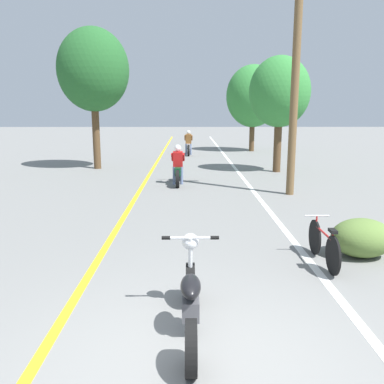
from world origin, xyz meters
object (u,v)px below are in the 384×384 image
Objects in this scene: motorcycle_rider_far at (188,146)px; bicycle_parked at (323,244)px; motorcycle_rider_lead at (178,169)px; roadside_tree_left at (93,70)px; roadside_tree_right_far at (253,96)px; roadside_tree_right_near at (280,92)px; motorcycle_foreground at (191,298)px; utility_pole at (295,81)px.

motorcycle_rider_far reaches higher than bicycle_parked.
bicycle_parked is at bearing -70.77° from motorcycle_rider_lead.
roadside_tree_right_far is at bearing 43.76° from roadside_tree_left.
motorcycle_rider_far is (-3.77, 6.74, -2.77)m from roadside_tree_right_near.
roadside_tree_right_far is at bearing 79.43° from motorcycle_foreground.
bicycle_parked is at bearing -98.46° from utility_pole.
utility_pole is 3.40× the size of motorcycle_rider_lead.
utility_pole reaches higher than motorcycle_rider_lead.
roadside_tree_left reaches higher than motorcycle_rider_far.
bicycle_parked is (2.68, -7.69, -0.18)m from motorcycle_rider_lead.
motorcycle_foreground is (-3.75, -12.72, -2.89)m from roadside_tree_right_near.
motorcycle_foreground is 1.31× the size of bicycle_parked.
roadside_tree_left is 3.80× the size of bicycle_parked.
utility_pole is 1.25× the size of roadside_tree_right_far.
utility_pole is 3.21× the size of motorcycle_foreground.
utility_pole is at bearing 81.54° from bicycle_parked.
roadside_tree_left is 7.96m from motorcycle_rider_far.
roadside_tree_left reaches higher than roadside_tree_right_near.
motorcycle_rider_lead is (-4.15, -2.90, -2.77)m from roadside_tree_right_near.
roadside_tree_left is 3.08× the size of motorcycle_rider_lead.
utility_pole is at bearing -93.66° from roadside_tree_right_far.
roadside_tree_right_far reaches higher than motorcycle_foreground.
motorcycle_rider_lead is at bearing -110.62° from roadside_tree_right_far.
motorcycle_foreground is 3.13m from bicycle_parked.
roadside_tree_right_far reaches higher than bicycle_parked.
motorcycle_rider_lead is at bearing 152.66° from utility_pole.
utility_pole reaches higher than roadside_tree_left.
motorcycle_rider_lead is (-3.55, 1.84, -2.92)m from utility_pole.
motorcycle_foreground reaches higher than bicycle_parked.
roadside_tree_left reaches higher than bicycle_parked.
utility_pole is at bearing -97.13° from roadside_tree_right_near.
motorcycle_foreground is at bearing -73.30° from roadside_tree_left.
motorcycle_rider_lead reaches higher than bicycle_parked.
motorcycle_foreground is 1.02× the size of motorcycle_rider_far.
motorcycle_rider_lead is at bearing 109.23° from bicycle_parked.
motorcycle_foreground is 19.47m from motorcycle_rider_far.
motorcycle_foreground is at bearing -87.69° from motorcycle_rider_lead.
roadside_tree_right_near is (0.59, 4.74, -0.14)m from utility_pole.
bicycle_parked is (2.31, -17.34, -0.19)m from motorcycle_rider_far.
utility_pole is 4.20× the size of bicycle_parked.
roadside_tree_right_far is 2.62× the size of motorcycle_rider_far.
bicycle_parked is (2.29, 2.13, -0.07)m from motorcycle_foreground.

